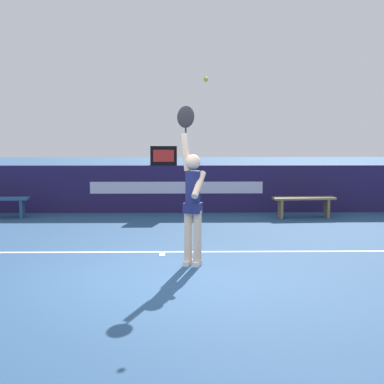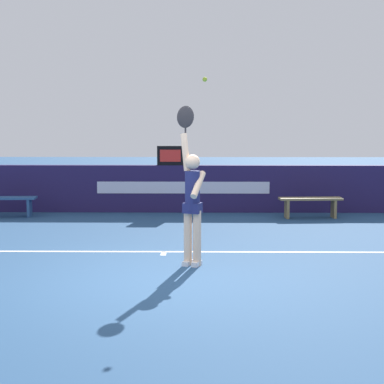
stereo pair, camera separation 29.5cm
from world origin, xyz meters
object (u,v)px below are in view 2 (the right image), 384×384
Objects in this scene: tennis_ball at (205,79)px; tennis_player at (192,200)px; courtside_bench_near at (8,202)px; courtside_bench_far at (310,203)px; speed_display at (170,156)px.

tennis_player is at bearing 121.43° from tennis_ball.
tennis_player is 6.62m from courtside_bench_near.
courtside_bench_far is at bearing 63.83° from tennis_ball.
tennis_ball is at bearing -58.57° from tennis_player.
speed_display is at bearing 164.38° from courtside_bench_far.
courtside_bench_far is at bearing -15.62° from speed_display.
courtside_bench_far is at bearing -0.73° from courtside_bench_near.
tennis_ball reaches higher than courtside_bench_far.
tennis_player is at bearing -47.89° from courtside_bench_near.
speed_display is 6.26m from tennis_ball.
tennis_player is (0.61, -5.72, -0.37)m from speed_display.
courtside_bench_near is at bearing 132.11° from tennis_player.
speed_display is 9.27× the size of tennis_ball.
courtside_bench_near is at bearing -167.63° from speed_display.
tennis_ball is (0.19, -0.31, 1.83)m from tennis_player.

